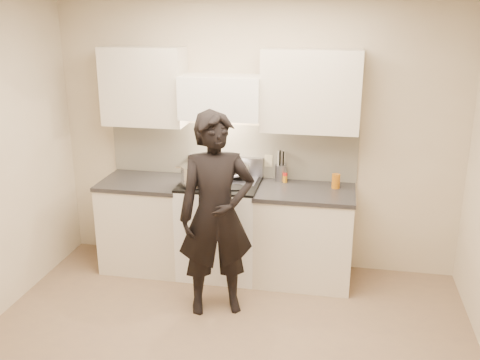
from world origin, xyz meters
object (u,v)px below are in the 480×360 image
counter_right (304,235)px  utensil_crock (281,171)px  person (216,215)px  stove (220,227)px  wok (235,169)px

counter_right → utensil_crock: (-0.27, 0.24, 0.55)m
counter_right → person: size_ratio=0.52×
utensil_crock → person: (-0.43, -0.95, -0.13)m
stove → counter_right: size_ratio=1.04×
stove → utensil_crock: (0.56, 0.25, 0.54)m
stove → utensil_crock: bearing=23.7°
wok → person: 0.86m
wok → person: person is taller
stove → utensil_crock: size_ratio=3.17×
stove → utensil_crock: 0.81m
person → counter_right: bearing=25.1°
wok → person: size_ratio=0.22×
counter_right → wok: (-0.71, 0.14, 0.58)m
person → wok: bearing=71.0°
counter_right → wok: wok is taller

